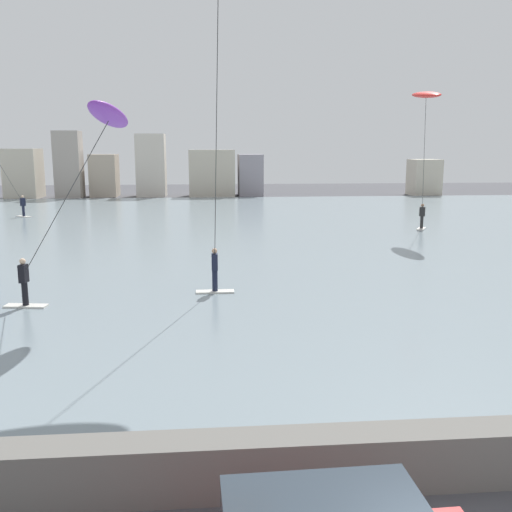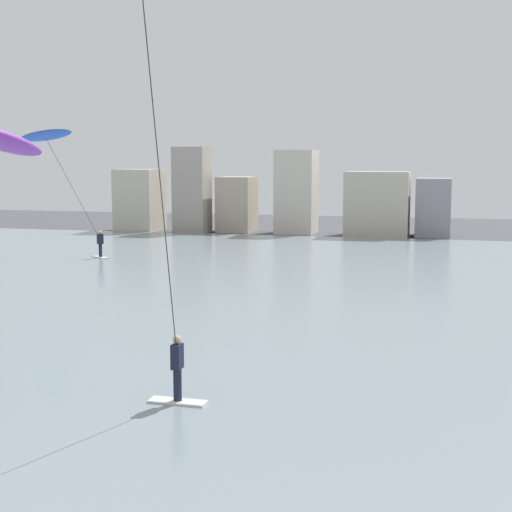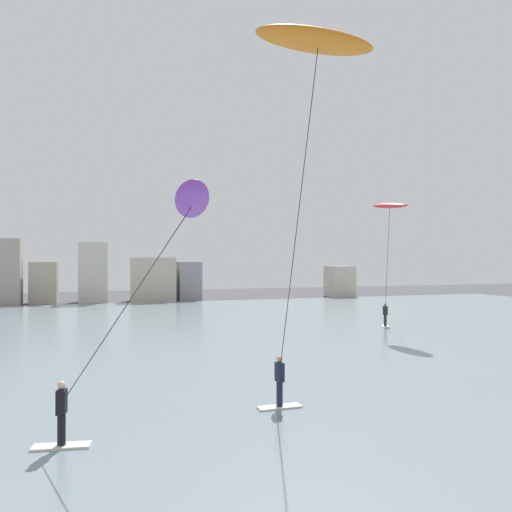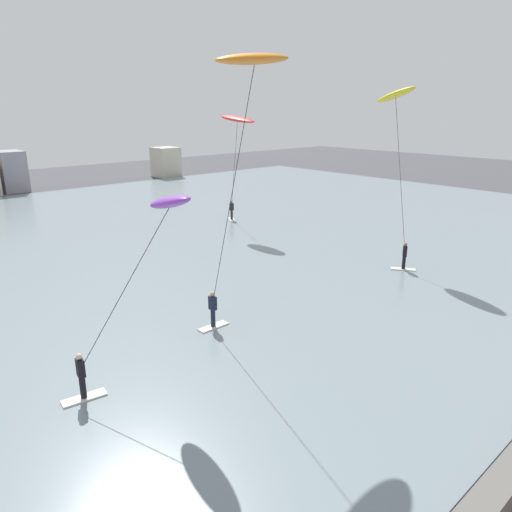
{
  "view_description": "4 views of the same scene",
  "coord_description": "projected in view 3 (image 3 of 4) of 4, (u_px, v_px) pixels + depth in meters",
  "views": [
    {
      "loc": [
        -2.84,
        -4.03,
        5.35
      ],
      "look_at": [
        -1.53,
        10.63,
        2.53
      ],
      "focal_mm": 40.07,
      "sensor_mm": 36.0,
      "label": 1
    },
    {
      "loc": [
        3.69,
        0.09,
        5.83
      ],
      "look_at": [
        -0.98,
        17.82,
        3.52
      ],
      "focal_mm": 52.5,
      "sensor_mm": 36.0,
      "label": 2
    },
    {
      "loc": [
        -7.97,
        1.88,
        4.79
      ],
      "look_at": [
        -3.39,
        16.1,
        4.91
      ],
      "focal_mm": 34.19,
      "sensor_mm": 36.0,
      "label": 3
    },
    {
      "loc": [
        -13.71,
        1.34,
        9.18
      ],
      "look_at": [
        -3.09,
        12.98,
        4.24
      ],
      "focal_mm": 33.26,
      "sensor_mm": 36.0,
      "label": 4
    }
  ],
  "objects": [
    {
      "name": "water_bay",
      "position": [
        235.0,
        337.0,
        29.92
      ],
      "size": [
        84.0,
        52.0,
        0.1
      ],
      "primitive_type": "cube",
      "color": "gray",
      "rests_on": "ground"
    },
    {
      "name": "far_shore_buildings",
      "position": [
        111.0,
        278.0,
        55.15
      ],
      "size": [
        46.95,
        5.15,
        7.02
      ],
      "color": "beige",
      "rests_on": "ground"
    },
    {
      "name": "kitesurfer_purple",
      "position": [
        176.0,
        227.0,
        12.39
      ],
      "size": [
        4.53,
        2.83,
        6.72
      ],
      "color": "silver",
      "rests_on": "water_bay"
    },
    {
      "name": "kitesurfer_orange",
      "position": [
        315.0,
        67.0,
        13.34
      ],
      "size": [
        4.16,
        3.77,
        10.99
      ],
      "color": "silver",
      "rests_on": "water_bay"
    },
    {
      "name": "kitesurfer_red",
      "position": [
        389.0,
        214.0,
        32.2
      ],
      "size": [
        2.15,
        4.64,
        8.67
      ],
      "color": "silver",
      "rests_on": "water_bay"
    }
  ]
}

